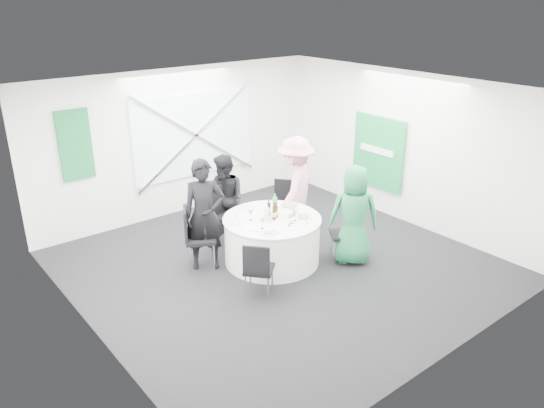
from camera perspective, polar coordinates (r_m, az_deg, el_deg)
floor at (r=8.55m, az=0.85°, el=-6.62°), size 6.00×6.00×0.00m
ceiling at (r=7.62m, az=0.96°, el=12.20°), size 6.00×6.00×0.00m
wall_back at (r=10.36m, az=-9.82°, el=6.59°), size 6.00×0.00×6.00m
wall_front at (r=6.16m, az=19.06°, el=-5.25°), size 6.00×0.00×6.00m
wall_left at (r=6.62m, az=-19.57°, el=-3.39°), size 0.00×6.00×6.00m
wall_right at (r=10.07m, az=14.24°, el=5.79°), size 0.00×6.00×6.00m
window_panel at (r=10.44m, az=-8.30°, el=7.37°), size 2.60×0.03×1.60m
window_brace_a at (r=10.41m, az=-8.19°, el=7.33°), size 2.63×0.05×1.84m
window_brace_b at (r=10.41m, az=-8.19°, el=7.33°), size 2.63×0.05×1.84m
green_banner at (r=9.47m, az=-20.39°, el=5.96°), size 0.55×0.04×1.20m
green_sign at (r=10.44m, az=11.33°, el=5.46°), size 0.05×1.20×1.40m
banquet_table at (r=8.52m, az=0.00°, el=-3.87°), size 1.56×1.56×0.76m
chair_back at (r=9.09m, az=-4.92°, el=-0.63°), size 0.54×0.55×1.03m
chair_back_left at (r=8.33m, az=-8.36°, el=-3.10°), size 0.63×0.62×1.01m
chair_back_right at (r=9.53m, az=1.33°, el=0.20°), size 0.61×0.61×0.95m
chair_front_right at (r=8.62m, az=8.27°, el=-2.77°), size 0.56×0.56×0.89m
chair_front_left at (r=7.45m, az=-1.53°, el=-6.75°), size 0.56×0.56×0.88m
person_man_back_left at (r=8.22m, az=-7.28°, el=-1.18°), size 0.77×0.69×1.77m
person_man_back at (r=9.13m, az=-5.06°, el=0.54°), size 0.49×0.79×1.54m
person_woman_pink at (r=9.24m, az=2.52°, el=1.77°), size 1.28×1.04×1.81m
person_woman_green at (r=8.43m, az=8.79°, el=-1.22°), size 0.94×0.90×1.62m
plate_back at (r=8.72m, az=-2.77°, el=-0.48°), size 0.26×0.26×0.01m
plate_back_left at (r=8.22m, az=-3.95°, el=-1.94°), size 0.29×0.29×0.01m
plate_back_right at (r=8.79m, az=1.72°, el=-0.21°), size 0.30×0.30×0.04m
plate_front_right at (r=8.38m, az=3.39°, el=-1.37°), size 0.27×0.27×0.04m
plate_front_left at (r=7.83m, az=-0.37°, el=-3.14°), size 0.26×0.26×0.01m
napkin at (r=7.84m, az=-0.41°, el=-2.85°), size 0.21×0.22×0.05m
beer_bottle_a at (r=8.30m, az=-0.60°, el=-1.01°), size 0.06×0.06×0.24m
beer_bottle_b at (r=8.43m, az=-0.36°, el=-0.56°), size 0.06×0.06×0.26m
beer_bottle_c at (r=8.36m, az=0.44°, el=-0.83°), size 0.06×0.06×0.25m
beer_bottle_d at (r=8.27m, az=0.25°, el=-0.99°), size 0.06×0.06×0.27m
green_water_bottle at (r=8.49m, az=0.31°, el=-0.17°), size 0.08×0.08×0.33m
clear_water_bottle at (r=8.18m, az=-0.59°, el=-1.19°), size 0.08×0.08×0.29m
wine_glass_a at (r=8.05m, az=1.89°, el=-1.51°), size 0.07×0.07×0.17m
wine_glass_b at (r=8.48m, az=2.51°, el=-0.28°), size 0.07×0.07×0.17m
wine_glass_c at (r=8.13m, az=2.13°, el=-1.27°), size 0.07×0.07×0.17m
wine_glass_d at (r=8.24m, az=-2.32°, el=-0.96°), size 0.07×0.07×0.17m
wine_glass_e at (r=7.95m, az=-1.06°, el=-1.83°), size 0.07×0.07×0.17m
wine_glass_f at (r=8.22m, az=2.47°, el=-1.02°), size 0.07×0.07×0.17m
wine_glass_g at (r=8.39m, az=2.28°, el=-0.52°), size 0.07×0.07×0.17m
fork_a at (r=7.90m, az=-2.02°, el=-2.96°), size 0.11×0.13×0.01m
knife_a at (r=7.83m, az=0.45°, el=-3.18°), size 0.11×0.12×0.01m
fork_b at (r=8.79m, az=2.23°, el=-0.30°), size 0.09×0.14×0.01m
knife_b at (r=8.89m, az=-0.12°, el=-0.03°), size 0.10×0.13×0.01m
fork_c at (r=8.42m, az=-3.90°, el=-1.36°), size 0.08×0.14×0.01m
knife_c at (r=8.18m, az=-3.75°, el=-2.11°), size 0.10×0.13×0.01m
fork_d at (r=8.18m, az=3.75°, el=-2.11°), size 0.11×0.12×0.01m
knife_d at (r=8.53m, az=3.68°, el=-1.03°), size 0.10×0.13×0.01m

